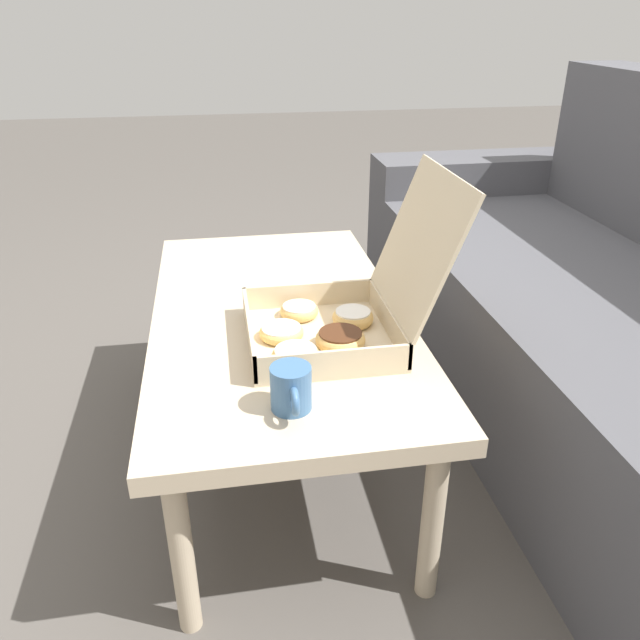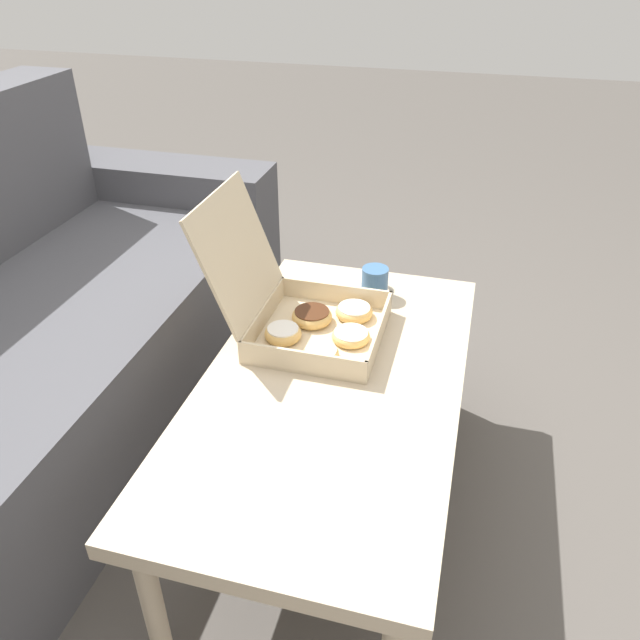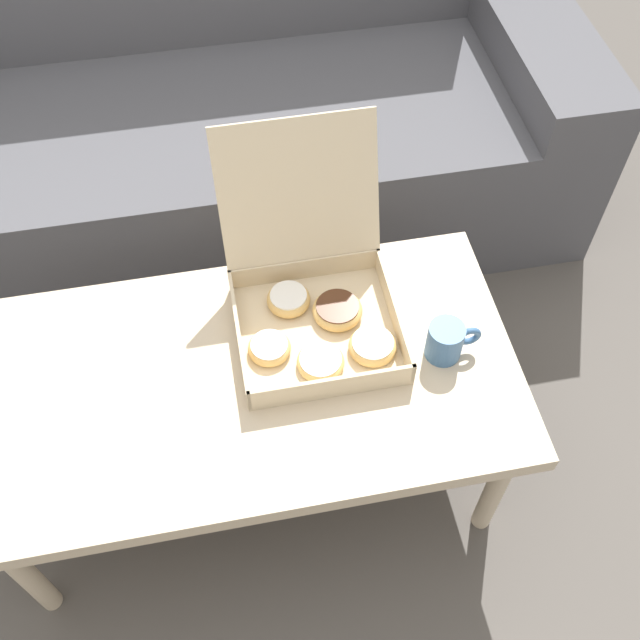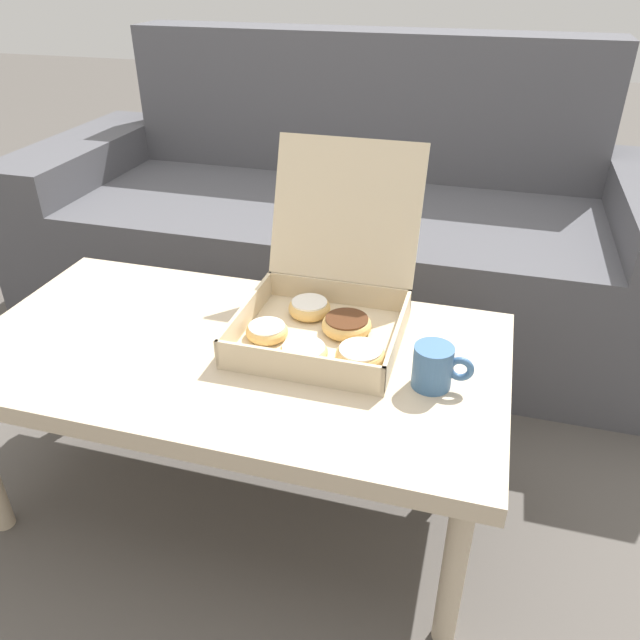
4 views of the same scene
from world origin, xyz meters
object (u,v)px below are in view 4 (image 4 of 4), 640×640
Objects in this scene: couch at (344,230)px; coffee_table at (236,363)px; coffee_mug at (434,367)px; pastry_box at (326,307)px.

coffee_table is (0.00, -0.96, 0.08)m from couch.
couch is at bearing 112.97° from coffee_mug.
couch is 0.96m from coffee_table.
pastry_box is 0.28m from coffee_mug.
pastry_box reaches higher than coffee_table.
pastry_box is at bearing -78.72° from couch.
couch is at bearing 101.28° from pastry_box.
pastry_box is at bearing 151.42° from coffee_mug.
couch is 0.88m from pastry_box.
coffee_table is at bearing -90.00° from couch.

